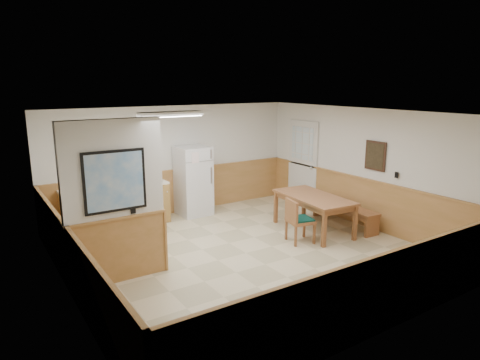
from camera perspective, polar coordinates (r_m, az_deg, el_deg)
ground at (r=7.83m, az=0.82°, el=-9.72°), size 6.00×6.00×0.00m
ceiling at (r=7.25m, az=0.88°, el=8.85°), size 6.00×6.00×0.02m
back_wall at (r=10.02m, az=-8.78°, el=2.62°), size 6.00×0.02×2.50m
right_wall at (r=9.41m, az=16.20°, el=1.59°), size 0.02×6.00×2.50m
left_wall at (r=6.34m, az=-22.37°, el=-4.25°), size 0.02×6.00×2.50m
wainscot_back at (r=10.16m, az=-8.59°, el=-1.56°), size 6.00×0.04×1.00m
wainscot_right at (r=9.57m, az=15.84°, el=-2.83°), size 0.04×6.00×1.00m
wainscot_left at (r=6.59m, az=-21.63°, el=-10.48°), size 0.04×6.00×1.00m
partition_wall at (r=6.69m, az=-16.38°, el=-3.08°), size 1.50×0.20×2.50m
kitchen_counter at (r=9.48m, az=-14.48°, el=-3.13°), size 2.20×0.61×1.00m
exterior_door at (r=10.73m, az=8.35°, el=2.24°), size 0.07×1.02×2.15m
kitchen_window at (r=9.30m, az=-20.65°, el=3.02°), size 0.80×0.04×1.00m
wall_painting at (r=9.14m, az=17.59°, el=3.10°), size 0.04×0.50×0.60m
fluorescent_fixture at (r=8.00m, az=-9.24°, el=8.68°), size 1.20×0.30×0.09m
refrigerator at (r=9.90m, az=-6.27°, el=-0.11°), size 0.71×0.72×1.59m
dining_table at (r=8.87m, az=9.78°, el=-2.68°), size 1.02×1.83×0.75m
dining_bench at (r=9.46m, az=13.76°, el=-3.84°), size 0.49×1.73×0.45m
dining_chair at (r=8.24m, az=7.52°, el=-5.01°), size 0.71×0.55×0.85m
fire_extinguisher at (r=9.54m, az=-11.80°, el=0.91°), size 0.12×0.12×0.40m
soap_bottle at (r=9.06m, az=-20.72°, el=-0.76°), size 0.08×0.08×0.21m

